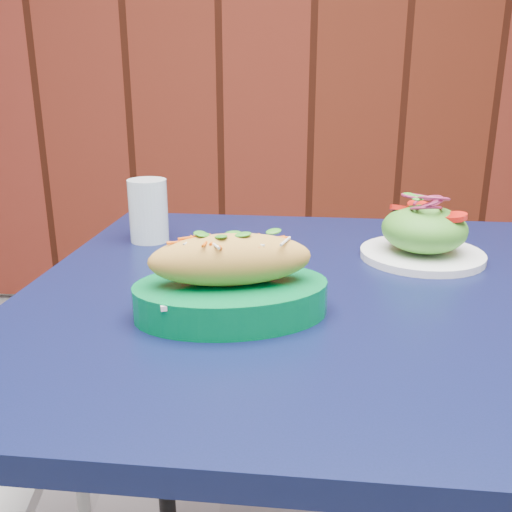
{
  "coord_description": "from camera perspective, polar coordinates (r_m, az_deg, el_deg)",
  "views": [
    {
      "loc": [
        -0.21,
        0.44,
        1.04
      ],
      "look_at": [
        -0.22,
        1.14,
        0.81
      ],
      "focal_mm": 40.0,
      "sensor_mm": 36.0,
      "label": 1
    }
  ],
  "objects": [
    {
      "name": "banh_mi_basket",
      "position": [
        0.7,
        -2.52,
        -2.63
      ],
      "size": [
        0.26,
        0.19,
        0.11
      ],
      "rotation": [
        0.0,
        0.0,
        0.16
      ],
      "color": "#006D34",
      "rests_on": "cafe_table"
    },
    {
      "name": "cafe_table",
      "position": [
        0.84,
        5.5,
        -8.57
      ],
      "size": [
        0.87,
        0.87,
        0.75
      ],
      "rotation": [
        0.0,
        0.0,
        -0.1
      ],
      "color": "black",
      "rests_on": "ground"
    },
    {
      "name": "water_glass",
      "position": [
        1.02,
        -10.71,
        4.48
      ],
      "size": [
        0.07,
        0.07,
        0.11
      ],
      "primitive_type": "cylinder",
      "color": "silver",
      "rests_on": "cafe_table"
    },
    {
      "name": "salad_plate",
      "position": [
        0.95,
        16.43,
        2.11
      ],
      "size": [
        0.2,
        0.2,
        0.11
      ],
      "rotation": [
        0.0,
        0.0,
        0.43
      ],
      "color": "white",
      "rests_on": "cafe_table"
    }
  ]
}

